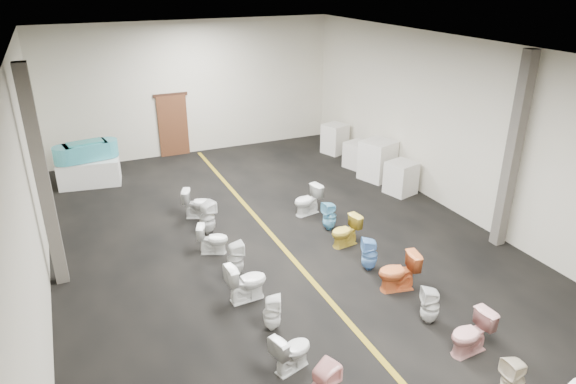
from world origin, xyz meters
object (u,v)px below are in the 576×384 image
at_px(display_table, 90,172).
at_px(appliance_crate_c, 358,155).
at_px(toilet_left_5, 272,313).
at_px(toilet_left_6, 247,281).
at_px(bathtub, 86,151).
at_px(toilet_left_7, 235,259).
at_px(appliance_crate_b, 377,160).
at_px(toilet_right_4, 430,306).
at_px(appliance_crate_d, 335,139).
at_px(toilet_right_2, 513,379).
at_px(appliance_crate_a, 401,178).
at_px(toilet_left_8, 213,239).
at_px(toilet_right_9, 308,200).
at_px(toilet_left_4, 292,351).
at_px(toilet_right_6, 369,254).
at_px(toilet_right_7, 346,231).
at_px(toilet_right_8, 329,216).
at_px(toilet_left_10, 198,203).
at_px(toilet_left_9, 207,218).
at_px(toilet_right_3, 471,334).
at_px(toilet_right_5, 398,272).

bearing_deg(display_table, appliance_crate_c, -14.00).
xyz_separation_m(toilet_left_5, toilet_left_6, (-0.10, 1.06, 0.06)).
relative_size(bathtub, toilet_left_7, 2.43).
height_order(appliance_crate_b, toilet_right_4, appliance_crate_b).
relative_size(appliance_crate_d, toilet_right_2, 1.38).
xyz_separation_m(bathtub, toilet_left_7, (2.38, -6.55, -0.69)).
bearing_deg(toilet_right_2, appliance_crate_a, 158.08).
distance_m(toilet_left_8, toilet_right_9, 3.02).
bearing_deg(display_table, toilet_left_4, -76.55).
height_order(toilet_left_8, toilet_right_2, toilet_right_2).
distance_m(toilet_right_6, toilet_right_7, 1.14).
height_order(display_table, toilet_left_7, display_table).
xyz_separation_m(toilet_right_8, toilet_right_9, (-0.10, 1.02, 0.02)).
bearing_deg(toilet_left_6, appliance_crate_b, -56.81).
bearing_deg(toilet_left_10, display_table, 57.29).
bearing_deg(toilet_right_6, toilet_right_8, -162.55).
distance_m(appliance_crate_c, appliance_crate_d, 1.59).
height_order(toilet_left_6, toilet_right_4, toilet_left_6).
distance_m(toilet_left_9, toilet_right_8, 3.00).
height_order(toilet_left_8, toilet_right_3, toilet_right_3).
bearing_deg(toilet_left_6, toilet_right_7, -72.70).
xyz_separation_m(toilet_left_4, toilet_left_8, (-0.09, 4.13, -0.01)).
xyz_separation_m(appliance_crate_b, toilet_left_6, (-5.85, -4.35, -0.20)).
bearing_deg(toilet_right_8, toilet_right_2, -4.45).
bearing_deg(toilet_left_4, appliance_crate_c, -54.39).
bearing_deg(toilet_left_7, toilet_right_5, -121.32).
distance_m(appliance_crate_b, toilet_left_9, 5.95).
relative_size(appliance_crate_d, toilet_left_9, 1.23).
distance_m(toilet_right_6, toilet_right_8, 2.01).
bearing_deg(toilet_right_9, toilet_right_5, -9.61).
xyz_separation_m(toilet_left_6, toilet_right_5, (2.89, -0.94, 0.00)).
distance_m(appliance_crate_c, toilet_right_5, 7.05).
distance_m(toilet_left_9, toilet_right_3, 6.62).
xyz_separation_m(display_table, toilet_right_6, (5.07, -7.55, -0.01)).
xyz_separation_m(toilet_left_10, toilet_right_7, (2.75, -2.89, -0.02)).
xyz_separation_m(appliance_crate_b, toilet_right_8, (-2.97, -2.41, -0.24)).
height_order(toilet_left_6, toilet_left_9, toilet_left_9).
bearing_deg(display_table, toilet_left_10, -55.88).
bearing_deg(appliance_crate_c, toilet_right_5, -114.88).
xyz_separation_m(appliance_crate_d, toilet_right_5, (-2.97, -7.98, -0.11)).
height_order(appliance_crate_d, toilet_right_2, appliance_crate_d).
height_order(toilet_left_6, toilet_right_7, toilet_left_6).
distance_m(display_table, toilet_left_10, 4.25).
bearing_deg(toilet_left_9, appliance_crate_d, -76.77).
bearing_deg(toilet_left_7, toilet_left_10, 2.40).
height_order(appliance_crate_c, toilet_right_2, appliance_crate_c).
height_order(toilet_left_7, toilet_right_6, toilet_left_7).
height_order(toilet_left_9, toilet_right_8, toilet_left_9).
height_order(display_table, appliance_crate_d, appliance_crate_d).
relative_size(appliance_crate_a, toilet_left_4, 1.32).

